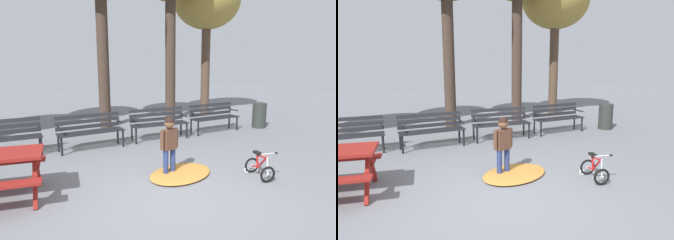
% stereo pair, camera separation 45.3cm
% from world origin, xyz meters
% --- Properties ---
extents(ground, '(36.00, 36.00, 0.00)m').
position_xyz_m(ground, '(0.00, 0.00, 0.00)').
color(ground, slate).
extents(park_bench_far_left, '(1.60, 0.46, 0.85)m').
position_xyz_m(park_bench_far_left, '(-2.40, 3.65, 0.51)').
color(park_bench_far_left, '#232328').
rests_on(park_bench_far_left, ground).
extents(park_bench_left, '(1.62, 0.55, 0.85)m').
position_xyz_m(park_bench_left, '(-0.51, 3.46, 0.51)').
color(park_bench_left, '#232328').
rests_on(park_bench_left, ground).
extents(park_bench_right, '(1.62, 0.52, 0.85)m').
position_xyz_m(park_bench_right, '(1.40, 3.56, 0.51)').
color(park_bench_right, '#232328').
rests_on(park_bench_right, ground).
extents(park_bench_far_right, '(1.62, 0.55, 0.85)m').
position_xyz_m(park_bench_far_right, '(3.29, 3.63, 0.51)').
color(park_bench_far_right, '#232328').
rests_on(park_bench_far_right, ground).
extents(child_standing, '(0.42, 0.22, 1.12)m').
position_xyz_m(child_standing, '(0.39, 0.97, 0.66)').
color(child_standing, navy).
rests_on(child_standing, ground).
extents(kids_bicycle, '(0.45, 0.61, 0.54)m').
position_xyz_m(kids_bicycle, '(1.83, 0.11, 0.20)').
color(kids_bicycle, black).
rests_on(kids_bicycle, ground).
extents(leaf_pile, '(1.62, 1.38, 0.07)m').
position_xyz_m(leaf_pile, '(0.58, 0.87, 0.04)').
color(leaf_pile, '#C68438').
rests_on(leaf_pile, ground).
extents(trash_bin, '(0.44, 0.44, 0.81)m').
position_xyz_m(trash_bin, '(4.96, 3.41, 0.40)').
color(trash_bin, '#2D332D').
rests_on(trash_bin, ground).
extents(tree_far_right, '(2.60, 2.60, 5.56)m').
position_xyz_m(tree_far_right, '(4.91, 6.51, 4.38)').
color(tree_far_right, brown).
rests_on(tree_far_right, ground).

